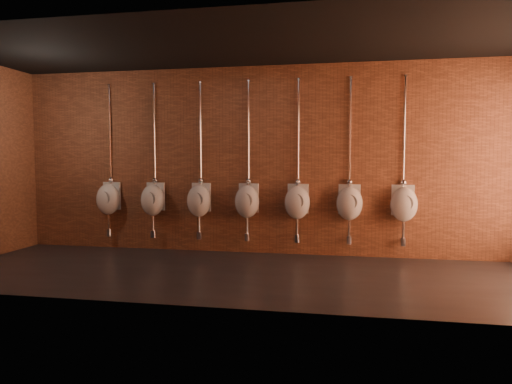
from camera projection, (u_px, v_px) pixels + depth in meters
ground at (237, 274)px, 6.46m from camera, size 8.50×8.50×0.00m
room_shell at (236, 131)px, 6.32m from camera, size 8.54×3.04×3.22m
urinal_0 at (108, 198)px, 8.21m from camera, size 0.48×0.44×2.72m
urinal_1 at (153, 199)px, 8.05m from camera, size 0.48×0.44×2.72m
urinal_2 at (199, 200)px, 7.90m from camera, size 0.48×0.44×2.72m
urinal_3 at (247, 201)px, 7.74m from camera, size 0.48×0.44×2.72m
urinal_4 at (297, 202)px, 7.59m from camera, size 0.48×0.44×2.72m
urinal_5 at (349, 202)px, 7.43m from camera, size 0.48×0.44×2.72m
urinal_6 at (404, 203)px, 7.28m from camera, size 0.48×0.44×2.72m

